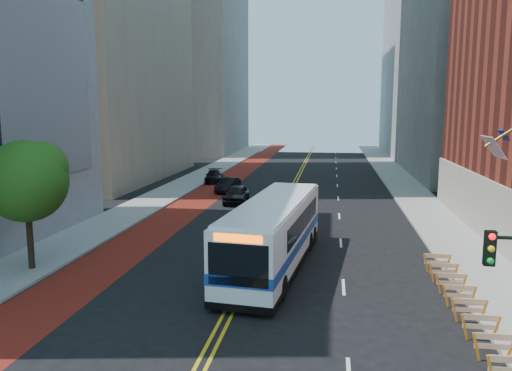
{
  "coord_description": "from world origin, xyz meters",
  "views": [
    {
      "loc": [
        4.09,
        -17.09,
        8.42
      ],
      "look_at": [
        0.27,
        8.0,
        4.49
      ],
      "focal_mm": 35.0,
      "sensor_mm": 36.0,
      "label": 1
    }
  ],
  "objects": [
    {
      "name": "car_a",
      "position": [
        -4.32,
        26.35,
        0.79
      ],
      "size": [
        1.9,
        4.66,
        1.58
      ],
      "primitive_type": "imported",
      "rotation": [
        0.0,
        0.0,
        0.01
      ],
      "color": "black",
      "rests_on": "ground"
    },
    {
      "name": "car_c",
      "position": [
        -9.3,
        38.61,
        0.69
      ],
      "size": [
        2.69,
        5.01,
        1.38
      ],
      "primitive_type": "imported",
      "rotation": [
        0.0,
        0.0,
        0.17
      ],
      "color": "black",
      "rests_on": "ground"
    },
    {
      "name": "sidewalk_left",
      "position": [
        -12.0,
        30.0,
        0.07
      ],
      "size": [
        4.0,
        140.0,
        0.15
      ],
      "primitive_type": "cube",
      "color": "gray",
      "rests_on": "ground"
    },
    {
      "name": "construction_barriers",
      "position": [
        9.6,
        3.42,
        0.68
      ],
      "size": [
        1.42,
        10.91,
        1.0
      ],
      "color": "orange",
      "rests_on": "ground"
    },
    {
      "name": "center_line_inner",
      "position": [
        -0.18,
        30.0,
        0.0
      ],
      "size": [
        0.14,
        140.0,
        0.01
      ],
      "primitive_type": "cube",
      "color": "gold",
      "rests_on": "ground"
    },
    {
      "name": "transit_bus",
      "position": [
        1.19,
        8.52,
        1.91
      ],
      "size": [
        4.28,
        13.54,
        3.66
      ],
      "rotation": [
        0.0,
        0.0,
        -0.1
      ],
      "color": "white",
      "rests_on": "ground"
    },
    {
      "name": "sidewalk_right",
      "position": [
        12.0,
        30.0,
        0.07
      ],
      "size": [
        4.0,
        140.0,
        0.15
      ],
      "primitive_type": "cube",
      "color": "gray",
      "rests_on": "ground"
    },
    {
      "name": "midrise_right_near",
      "position": [
        23.0,
        48.0,
        20.0
      ],
      "size": [
        18.0,
        26.0,
        40.0
      ],
      "primitive_type": "cube",
      "color": "slate",
      "rests_on": "ground"
    },
    {
      "name": "center_line_outer",
      "position": [
        0.18,
        30.0,
        0.0
      ],
      "size": [
        0.14,
        140.0,
        0.01
      ],
      "primitive_type": "cube",
      "color": "gold",
      "rests_on": "ground"
    },
    {
      "name": "bus_lane_paint",
      "position": [
        -8.1,
        30.0,
        0.0
      ],
      "size": [
        3.6,
        140.0,
        0.01
      ],
      "primitive_type": "cube",
      "color": "#5F110D",
      "rests_on": "ground"
    },
    {
      "name": "ground",
      "position": [
        0.0,
        0.0,
        0.0
      ],
      "size": [
        160.0,
        160.0,
        0.0
      ],
      "primitive_type": "plane",
      "color": "black",
      "rests_on": "ground"
    },
    {
      "name": "street_tree",
      "position": [
        -11.24,
        6.04,
        4.91
      ],
      "size": [
        4.2,
        4.2,
        6.7
      ],
      "color": "black",
      "rests_on": "sidewalk_left"
    },
    {
      "name": "car_b",
      "position": [
        -6.27,
        32.01,
        0.72
      ],
      "size": [
        1.97,
        4.51,
        1.44
      ],
      "primitive_type": "imported",
      "rotation": [
        0.0,
        0.0,
        -0.1
      ],
      "color": "black",
      "rests_on": "ground"
    },
    {
      "name": "lane_dashes",
      "position": [
        4.8,
        38.0,
        0.01
      ],
      "size": [
        0.14,
        98.2,
        0.01
      ],
      "color": "silver",
      "rests_on": "ground"
    }
  ]
}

